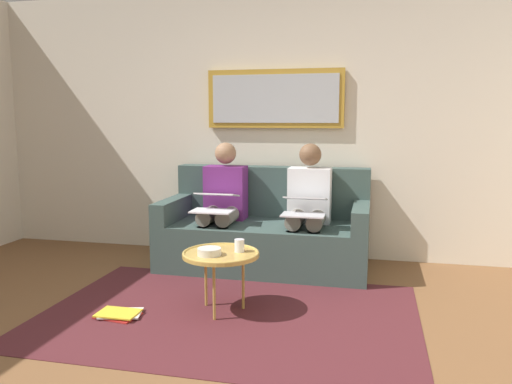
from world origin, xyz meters
name	(u,v)px	position (x,y,z in m)	size (l,w,h in m)	color
ground_plane	(185,382)	(0.00, 0.00, -0.05)	(6.00, 5.20, 0.10)	brown
wall_rear	(276,125)	(0.00, -2.60, 1.30)	(6.00, 0.12, 2.60)	beige
area_rug	(229,314)	(0.00, -0.85, 0.00)	(2.60, 1.80, 0.01)	#4C1E23
couch	(266,232)	(0.00, -2.12, 0.31)	(1.87, 0.90, 0.90)	#384C47
framed_mirror	(275,99)	(0.00, -2.51, 1.55)	(1.34, 0.05, 0.56)	#B7892D
coffee_table	(221,255)	(0.07, -0.90, 0.41)	(0.54, 0.54, 0.44)	tan
cup	(239,246)	(-0.05, -0.96, 0.47)	(0.07, 0.07, 0.09)	silver
bowl	(209,252)	(0.13, -0.82, 0.45)	(0.16, 0.16, 0.05)	beige
person_left	(308,204)	(-0.40, -2.05, 0.61)	(0.38, 0.58, 1.14)	silver
laptop_silver	(305,206)	(-0.40, -1.81, 0.63)	(0.36, 0.36, 0.15)	silver
person_right	(223,200)	(0.40, -2.05, 0.61)	(0.38, 0.58, 1.14)	#66236B
laptop_white	(215,202)	(0.40, -1.81, 0.64)	(0.36, 0.38, 0.16)	white
magazine_stack	(119,314)	(0.73, -0.65, 0.02)	(0.33, 0.27, 0.03)	red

